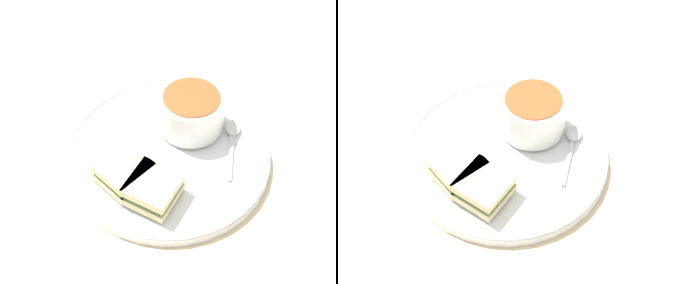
{
  "view_description": "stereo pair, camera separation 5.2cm",
  "coord_description": "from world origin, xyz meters",
  "views": [
    {
      "loc": [
        -0.07,
        -0.46,
        0.57
      ],
      "look_at": [
        0.0,
        0.0,
        0.04
      ],
      "focal_mm": 50.0,
      "sensor_mm": 36.0,
      "label": 1
    },
    {
      "loc": [
        -0.01,
        -0.46,
        0.57
      ],
      "look_at": [
        0.0,
        0.0,
        0.04
      ],
      "focal_mm": 50.0,
      "sensor_mm": 36.0,
      "label": 2
    }
  ],
  "objects": [
    {
      "name": "ground_plane",
      "position": [
        0.0,
        0.0,
        0.0
      ],
      "size": [
        2.4,
        2.4,
        0.0
      ],
      "primitive_type": "plane",
      "color": "beige"
    },
    {
      "name": "plate",
      "position": [
        0.0,
        0.0,
        0.01
      ],
      "size": [
        0.32,
        0.32,
        0.02
      ],
      "color": "white",
      "rests_on": "ground_plane"
    },
    {
      "name": "soup_bowl",
      "position": [
        0.04,
        0.05,
        0.05
      ],
      "size": [
        0.1,
        0.1,
        0.06
      ],
      "color": "white",
      "rests_on": "plate"
    },
    {
      "name": "spoon",
      "position": [
        0.11,
        0.02,
        0.02
      ],
      "size": [
        0.05,
        0.12,
        0.01
      ],
      "rotation": [
        0.0,
        0.0,
        7.56
      ],
      "color": "silver",
      "rests_on": "plate"
    },
    {
      "name": "sandwich_half_near",
      "position": [
        -0.07,
        -0.05,
        0.04
      ],
      "size": [
        0.09,
        0.09,
        0.03
      ],
      "rotation": [
        0.0,
        0.0,
        3.79
      ],
      "color": "beige",
      "rests_on": "plate"
    },
    {
      "name": "sandwich_half_far",
      "position": [
        -0.03,
        -0.08,
        0.04
      ],
      "size": [
        0.09,
        0.09,
        0.03
      ],
      "rotation": [
        0.0,
        0.0,
        4.07
      ],
      "color": "beige",
      "rests_on": "plate"
    }
  ]
}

